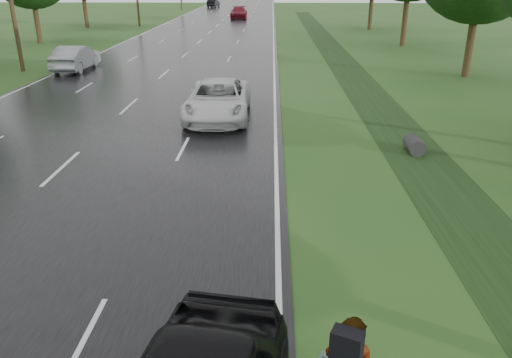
% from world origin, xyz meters
% --- Properties ---
extents(road, '(14.00, 180.00, 0.04)m').
position_xyz_m(road, '(0.00, 45.00, 0.02)').
color(road, black).
rests_on(road, ground).
extents(edge_stripe_east, '(0.12, 180.00, 0.01)m').
position_xyz_m(edge_stripe_east, '(6.75, 45.00, 0.04)').
color(edge_stripe_east, silver).
rests_on(edge_stripe_east, road).
extents(edge_stripe_west, '(0.12, 180.00, 0.01)m').
position_xyz_m(edge_stripe_west, '(-6.75, 45.00, 0.04)').
color(edge_stripe_west, silver).
rests_on(edge_stripe_west, road).
extents(center_line, '(0.12, 180.00, 0.01)m').
position_xyz_m(center_line, '(0.00, 45.00, 0.04)').
color(center_line, silver).
rests_on(center_line, road).
extents(drainage_ditch, '(2.20, 120.00, 0.56)m').
position_xyz_m(drainage_ditch, '(11.50, 18.71, 0.04)').
color(drainage_ditch, black).
rests_on(drainage_ditch, ground).
extents(white_pickup, '(2.62, 5.60, 1.55)m').
position_xyz_m(white_pickup, '(4.34, 14.10, 0.81)').
color(white_pickup, white).
rests_on(white_pickup, road).
extents(silver_sedan, '(1.66, 4.69, 1.54)m').
position_xyz_m(silver_sedan, '(-5.80, 25.17, 0.81)').
color(silver_sedan, '#999CA2').
rests_on(silver_sedan, road).
extents(far_car_red, '(2.28, 5.45, 1.57)m').
position_xyz_m(far_car_red, '(1.96, 66.24, 0.83)').
color(far_car_red, maroon).
rests_on(far_car_red, road).
extents(far_car_dark, '(2.07, 4.72, 1.51)m').
position_xyz_m(far_car_dark, '(-4.48, 92.64, 0.79)').
color(far_car_dark, black).
rests_on(far_car_dark, road).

